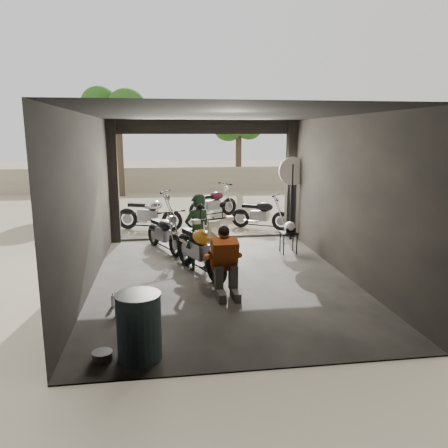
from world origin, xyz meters
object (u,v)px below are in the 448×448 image
object	(u,v)px
helmet	(290,227)
main_bike	(200,244)
rider	(198,233)
outside_bike_b	(213,201)
sign_post	(292,185)
outside_bike_c	(261,211)
left_bike	(164,230)
oil_drum	(139,327)
outside_bike_a	(149,210)
mechanic	(226,264)
stool	(289,235)

from	to	relation	value
helmet	main_bike	bearing A→B (deg)	-155.04
main_bike	rider	world-z (taller)	rider
outside_bike_b	helmet	size ratio (longest dim) A/B	6.06
sign_post	outside_bike_c	bearing A→B (deg)	108.18
left_bike	oil_drum	xyz separation A→B (m)	(-0.35, -5.30, -0.10)
outside_bike_a	mechanic	size ratio (longest dim) A/B	1.48
outside_bike_a	mechanic	distance (m)	5.93
mechanic	outside_bike_b	bearing A→B (deg)	82.40
outside_bike_a	helmet	distance (m)	4.64
left_bike	stool	world-z (taller)	left_bike
mechanic	stool	distance (m)	3.21
left_bike	oil_drum	world-z (taller)	left_bike
outside_bike_c	stool	world-z (taller)	outside_bike_c
outside_bike_c	rider	world-z (taller)	rider
rider	sign_post	distance (m)	3.66
left_bike	rider	xyz separation A→B (m)	(0.70, -1.67, 0.28)
main_bike	sign_post	distance (m)	3.86
mechanic	stool	xyz separation A→B (m)	(1.90, 2.58, -0.14)
helmet	oil_drum	size ratio (longest dim) A/B	0.32
main_bike	outside_bike_b	size ratio (longest dim) A/B	1.13
outside_bike_b	helmet	bearing A→B (deg)	165.32
rider	stool	size ratio (longest dim) A/B	3.06
left_bike	outside_bike_c	world-z (taller)	outside_bike_c
outside_bike_b	mechanic	world-z (taller)	mechanic
rider	stool	distance (m)	2.50
outside_bike_b	oil_drum	world-z (taller)	outside_bike_b
main_bike	outside_bike_b	distance (m)	6.33
outside_bike_a	helmet	xyz separation A→B (m)	(3.40, -3.16, 0.06)
main_bike	left_bike	size ratio (longest dim) A/B	1.22
mechanic	sign_post	world-z (taller)	sign_post
rider	oil_drum	distance (m)	3.80
mechanic	helmet	distance (m)	3.23
outside_bike_a	outside_bike_b	distance (m)	2.82
main_bike	outside_bike_c	size ratio (longest dim) A/B	1.20
rider	sign_post	xyz separation A→B (m)	(2.73, 2.34, 0.69)
main_bike	mechanic	distance (m)	1.36
oil_drum	outside_bike_a	bearing A→B (deg)	90.43
stool	oil_drum	size ratio (longest dim) A/B	0.61
helmet	mechanic	bearing A→B (deg)	-130.94
left_bike	outside_bike_a	world-z (taller)	outside_bike_a
outside_bike_a	rider	size ratio (longest dim) A/B	1.09
outside_bike_b	mechanic	bearing A→B (deg)	146.13
rider	sign_post	world-z (taller)	sign_post
main_bike	helmet	size ratio (longest dim) A/B	6.84
mechanic	helmet	world-z (taller)	mechanic
main_bike	stool	distance (m)	2.59
left_bike	stool	distance (m)	3.04
left_bike	oil_drum	size ratio (longest dim) A/B	1.82
rider	helmet	world-z (taller)	rider
mechanic	oil_drum	distance (m)	2.49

